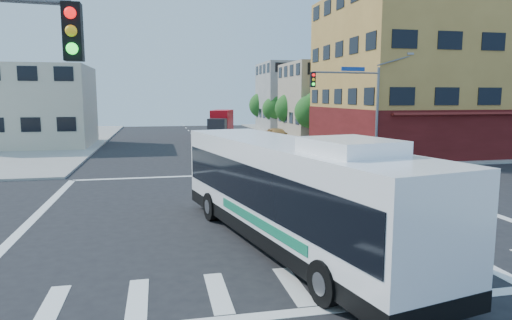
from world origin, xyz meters
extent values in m
plane|color=black|center=(0.00, 0.00, 0.00)|extent=(120.00, 120.00, 0.00)
cube|color=gray|center=(35.00, 35.00, 0.07)|extent=(50.00, 50.00, 0.15)
cube|color=#BA8E43|center=(20.00, 18.50, 7.00)|extent=(18.00, 15.00, 14.00)
cube|color=#5C1515|center=(20.00, 18.50, 2.00)|extent=(18.09, 15.08, 4.00)
cube|color=maroon|center=(20.00, 11.40, 3.60)|extent=(16.00, 1.60, 0.51)
cube|color=tan|center=(17.00, 34.00, 4.50)|extent=(12.00, 10.00, 9.00)
cube|color=#A0A19B|center=(17.00, 48.00, 5.00)|extent=(12.00, 10.00, 10.00)
cube|color=#BDB89D|center=(-17.00, 30.00, 4.00)|extent=(12.00, 10.00, 8.00)
cylinder|color=slate|center=(10.80, 10.80, 3.50)|extent=(0.18, 0.18, 7.00)
cylinder|color=slate|center=(8.30, 10.55, 6.60)|extent=(5.01, 0.62, 0.12)
cube|color=black|center=(5.80, 10.30, 6.10)|extent=(0.32, 0.30, 1.00)
sphere|color=#FF0C0C|center=(5.80, 10.13, 6.40)|extent=(0.20, 0.20, 0.20)
sphere|color=yellow|center=(5.80, 10.13, 6.10)|extent=(0.20, 0.20, 0.20)
sphere|color=#19FF33|center=(5.80, 10.13, 5.80)|extent=(0.20, 0.20, 0.20)
cube|color=navy|center=(8.80, 10.60, 6.85)|extent=(1.80, 0.22, 0.28)
cube|color=gray|center=(13.30, 11.05, 8.00)|extent=(0.50, 0.22, 0.14)
cube|color=black|center=(-5.80, -10.30, 6.10)|extent=(0.32, 0.30, 1.00)
sphere|color=#FF0C0C|center=(-5.80, -10.47, 6.40)|extent=(0.20, 0.20, 0.20)
sphere|color=yellow|center=(-5.80, -10.47, 6.10)|extent=(0.20, 0.20, 0.20)
sphere|color=#19FF33|center=(-5.80, -10.47, 5.80)|extent=(0.20, 0.20, 0.20)
cylinder|color=#3A2015|center=(11.80, 28.00, 0.96)|extent=(0.28, 0.28, 1.92)
sphere|color=#19591E|center=(11.80, 28.00, 3.37)|extent=(3.60, 3.60, 3.60)
sphere|color=#19591E|center=(12.20, 27.70, 4.27)|extent=(2.52, 2.52, 2.52)
cylinder|color=#3A2015|center=(11.80, 36.00, 1.00)|extent=(0.28, 0.28, 1.99)
sphere|color=#19591E|center=(11.80, 36.00, 3.51)|extent=(3.80, 3.80, 3.80)
sphere|color=#19591E|center=(12.20, 35.70, 4.46)|extent=(2.66, 2.66, 2.66)
cylinder|color=#3A2015|center=(11.80, 44.00, 0.94)|extent=(0.28, 0.28, 1.89)
sphere|color=#19591E|center=(11.80, 44.00, 3.25)|extent=(3.40, 3.40, 3.40)
sphere|color=#19591E|center=(12.20, 43.70, 4.10)|extent=(2.38, 2.38, 2.38)
cylinder|color=#3A2015|center=(11.80, 52.00, 1.01)|extent=(0.28, 0.28, 2.03)
sphere|color=#19591E|center=(11.80, 52.00, 3.63)|extent=(4.00, 4.00, 4.00)
sphere|color=#19591E|center=(12.20, 51.70, 4.63)|extent=(2.80, 2.80, 2.80)
cube|color=black|center=(-0.21, -4.89, 0.60)|extent=(5.52, 13.44, 0.49)
cube|color=white|center=(-0.21, -4.89, 1.94)|extent=(5.51, 13.41, 3.12)
cube|color=black|center=(-0.21, -4.89, 2.13)|extent=(5.48, 13.04, 1.37)
cube|color=black|center=(-1.59, 1.46, 2.02)|extent=(2.52, 0.61, 1.48)
cube|color=#E5590C|center=(-1.60, 1.49, 3.12)|extent=(2.05, 0.50, 0.31)
cube|color=white|center=(-0.21, -4.89, 3.43)|extent=(5.40, 13.14, 0.13)
cube|color=white|center=(0.48, -8.09, 3.70)|extent=(2.42, 2.76, 0.39)
cube|color=#167A54|center=(-1.47, -5.72, 1.15)|extent=(1.30, 5.88, 0.31)
cube|color=#167A54|center=(1.28, -5.12, 1.15)|extent=(1.30, 5.88, 0.31)
cylinder|color=black|center=(-2.38, -1.06, 0.57)|extent=(0.56, 1.18, 1.14)
cylinder|color=#99999E|center=(-2.53, -1.09, 0.57)|extent=(0.16, 0.56, 0.57)
cylinder|color=black|center=(0.17, -0.51, 0.57)|extent=(0.56, 1.18, 1.14)
cylinder|color=#99999E|center=(0.32, -0.48, 0.57)|extent=(0.16, 0.56, 0.57)
cylinder|color=black|center=(-0.60, -9.27, 0.57)|extent=(0.56, 1.18, 1.14)
cylinder|color=#99999E|center=(-0.75, -9.30, 0.57)|extent=(0.16, 0.56, 0.57)
cylinder|color=black|center=(1.95, -8.71, 0.57)|extent=(0.56, 1.18, 1.14)
cylinder|color=#99999E|center=(2.10, -8.68, 0.57)|extent=(0.16, 0.56, 0.57)
cube|color=#25242A|center=(2.58, 35.43, 1.19)|extent=(2.60, 2.54, 2.37)
cube|color=black|center=(2.32, 34.60, 1.55)|extent=(1.85, 0.64, 0.91)
cube|color=red|center=(3.62, 38.73, 1.92)|extent=(3.62, 5.53, 2.74)
cube|color=black|center=(3.29, 37.69, 0.50)|extent=(4.10, 7.57, 0.27)
cylinder|color=black|center=(1.72, 35.89, 0.46)|extent=(0.52, 0.95, 0.91)
cylinder|color=black|center=(3.54, 35.31, 0.46)|extent=(0.52, 0.95, 0.91)
cylinder|color=black|center=(2.51, 38.41, 0.46)|extent=(0.52, 0.95, 0.91)
cylinder|color=black|center=(4.34, 37.84, 0.46)|extent=(0.52, 0.95, 0.91)
cylinder|color=black|center=(3.19, 40.59, 0.46)|extent=(0.52, 0.95, 0.91)
cylinder|color=black|center=(5.02, 40.01, 0.46)|extent=(0.52, 0.95, 0.91)
imported|color=tan|center=(8.16, 28.45, 0.84)|extent=(2.42, 5.07, 1.67)
camera|label=1|loc=(-4.38, -19.05, 4.97)|focal=32.00mm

